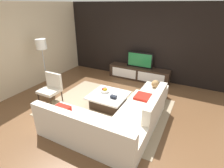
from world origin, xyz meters
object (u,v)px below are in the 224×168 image
object	(u,v)px
television	(140,60)
accent_chair_near	(51,86)
fruit_bowl	(105,90)
decorative_ball	(155,84)
floor_lamp	(41,47)
sectional_couch	(112,122)
coffee_table	(108,100)
ottoman	(154,93)
media_console	(139,73)
book_stack	(113,97)

from	to	relation	value
television	accent_chair_near	distance (m)	3.32
fruit_bowl	decorative_ball	size ratio (longest dim) A/B	1.18
accent_chair_near	floor_lamp	size ratio (longest dim) A/B	0.51
sectional_couch	decorative_ball	distance (m)	2.03
coffee_table	ottoman	xyz separation A→B (m)	(1.06, 1.03, -0.00)
media_console	television	distance (m)	0.54
floor_lamp	book_stack	xyz separation A→B (m)	(2.72, -0.22, -1.03)
coffee_table	floor_lamp	size ratio (longest dim) A/B	0.60
accent_chair_near	book_stack	bearing A→B (deg)	16.07
media_console	sectional_couch	bearing A→B (deg)	-81.00
fruit_bowl	decorative_ball	xyz separation A→B (m)	(1.24, 0.93, 0.08)
floor_lamp	book_stack	size ratio (longest dim) A/B	10.09
ottoman	accent_chair_near	bearing A→B (deg)	-150.53
television	ottoman	distance (m)	1.70
floor_lamp	sectional_couch	bearing A→B (deg)	-18.52
floor_lamp	decorative_ball	size ratio (longest dim) A/B	7.21
media_console	fruit_bowl	bearing A→B (deg)	-97.20
coffee_table	book_stack	bearing A→B (deg)	-28.11
book_stack	ottoman	bearing A→B (deg)	53.84
floor_lamp	decorative_ball	xyz separation A→B (m)	(3.56, 0.93, -0.93)
coffee_table	decorative_ball	size ratio (longest dim) A/B	4.33
television	sectional_couch	distance (m)	3.32
media_console	ottoman	world-z (taller)	media_console
sectional_couch	ottoman	bearing A→B (deg)	77.31
decorative_ball	ottoman	bearing A→B (deg)	0.00
media_console	decorative_ball	xyz separation A→B (m)	(0.96, -1.27, 0.27)
sectional_couch	fruit_bowl	distance (m)	1.32
sectional_couch	accent_chair_near	distance (m)	2.32
television	floor_lamp	size ratio (longest dim) A/B	0.59
accent_chair_near	decorative_ball	bearing A→B (deg)	33.88
accent_chair_near	ottoman	xyz separation A→B (m)	(2.71, 1.53, -0.29)
fruit_bowl	book_stack	distance (m)	0.45
media_console	accent_chair_near	xyz separation A→B (m)	(-1.75, -2.80, 0.24)
television	sectional_couch	xyz separation A→B (m)	(0.51, -3.24, -0.51)
sectional_couch	decorative_ball	world-z (taller)	sectional_couch
decorative_ball	television	bearing A→B (deg)	127.01
sectional_couch	fruit_bowl	bearing A→B (deg)	127.21
television	decorative_ball	xyz separation A→B (m)	(0.96, -1.27, -0.27)
accent_chair_near	ottoman	distance (m)	3.13
fruit_bowl	coffee_table	bearing A→B (deg)	-28.57
media_console	television	size ratio (longest dim) A/B	2.34
television	ottoman	size ratio (longest dim) A/B	1.43
media_console	ottoman	bearing A→B (deg)	-52.98
decorative_ball	fruit_bowl	bearing A→B (deg)	-143.04
sectional_couch	ottoman	world-z (taller)	sectional_couch
ottoman	fruit_bowl	world-z (taller)	fruit_bowl
sectional_couch	decorative_ball	bearing A→B (deg)	77.31
coffee_table	accent_chair_near	bearing A→B (deg)	-163.01
accent_chair_near	decorative_ball	distance (m)	3.11
ottoman	decorative_ball	bearing A→B (deg)	0.00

